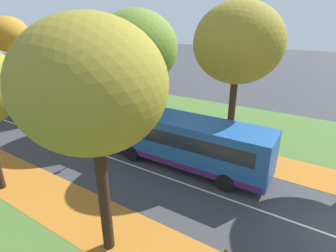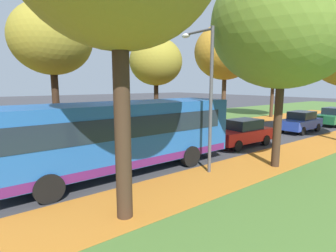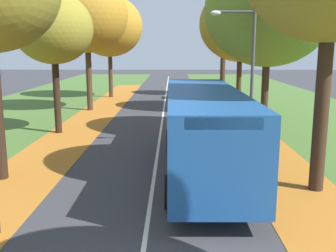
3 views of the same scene
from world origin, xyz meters
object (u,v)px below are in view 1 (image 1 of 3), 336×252
(tree_right_far, at_px, (65,46))
(bus, at_px, (182,139))
(tree_right_near, at_px, (238,44))
(tree_left_near, at_px, (92,87))
(tree_right_distant, at_px, (9,35))
(streetlamp_right, at_px, (158,92))
(car_blue_following, at_px, (29,109))
(tree_right_mid, at_px, (137,48))
(car_red_lead, at_px, (89,125))

(tree_right_far, xyz_separation_m, bus, (-3.61, -14.34, -4.38))
(tree_right_near, relative_size, bus, 0.90)
(tree_left_near, distance_m, tree_right_distant, 26.32)
(streetlamp_right, distance_m, car_blue_following, 13.16)
(tree_right_far, xyz_separation_m, streetlamp_right, (-1.68, -11.35, -2.34))
(tree_left_near, relative_size, bus, 0.81)
(tree_right_mid, height_order, streetlamp_right, tree_right_mid)
(tree_right_mid, distance_m, bus, 8.33)
(tree_right_near, distance_m, tree_right_mid, 7.72)
(car_blue_following, bearing_deg, tree_right_distant, 64.56)
(tree_right_mid, xyz_separation_m, car_red_lead, (-3.48, 2.17, -5.48))
(car_red_lead, bearing_deg, tree_right_near, -70.83)
(bus, relative_size, car_blue_following, 2.45)
(tree_left_near, height_order, car_red_lead, tree_left_near)
(tree_right_near, relative_size, car_blue_following, 2.20)
(bus, xyz_separation_m, car_blue_following, (-0.08, 15.66, -0.89))
(tree_left_near, xyz_separation_m, tree_right_near, (10.48, -0.99, 0.60))
(car_red_lead, bearing_deg, tree_right_distant, 76.91)
(car_blue_following, bearing_deg, tree_left_near, -112.90)
(bus, bearing_deg, tree_right_distant, 81.27)
(tree_right_mid, bearing_deg, car_blue_following, 110.45)
(tree_left_near, distance_m, streetlamp_right, 10.01)
(bus, distance_m, car_blue_following, 15.69)
(tree_left_near, distance_m, bus, 8.43)
(tree_right_near, relative_size, streetlamp_right, 1.56)
(tree_right_distant, distance_m, bus, 24.18)
(bus, bearing_deg, tree_right_far, 75.85)
(car_red_lead, bearing_deg, car_blue_following, 90.98)
(streetlamp_right, distance_m, car_red_lead, 6.23)
(bus, bearing_deg, streetlamp_right, 57.11)
(tree_right_far, relative_size, bus, 0.83)
(streetlamp_right, bearing_deg, tree_right_mid, 62.02)
(tree_right_near, bearing_deg, car_red_lead, 109.17)
(tree_left_near, bearing_deg, tree_right_near, -5.37)
(tree_right_near, distance_m, car_red_lead, 12.10)
(tree_right_near, xyz_separation_m, tree_right_distant, (0.11, 25.08, -0.18))
(tree_right_mid, height_order, car_blue_following, tree_right_mid)
(car_blue_following, bearing_deg, tree_right_mid, -69.55)
(tree_left_near, distance_m, car_blue_following, 18.62)
(tree_right_far, height_order, streetlamp_right, tree_right_far)
(tree_right_near, distance_m, tree_right_far, 16.07)
(tree_right_near, height_order, car_blue_following, tree_right_near)
(tree_right_distant, relative_size, streetlamp_right, 1.45)
(tree_right_far, bearing_deg, tree_left_near, -125.18)
(tree_right_distant, xyz_separation_m, car_red_lead, (-3.54, -15.22, -5.94))
(tree_right_mid, distance_m, car_red_lead, 6.84)
(tree_left_near, distance_m, tree_right_near, 10.54)
(tree_left_near, xyz_separation_m, bus, (7.00, 0.72, -4.63))
(tree_left_near, relative_size, tree_right_mid, 0.93)
(tree_right_distant, bearing_deg, streetlamp_right, -94.65)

